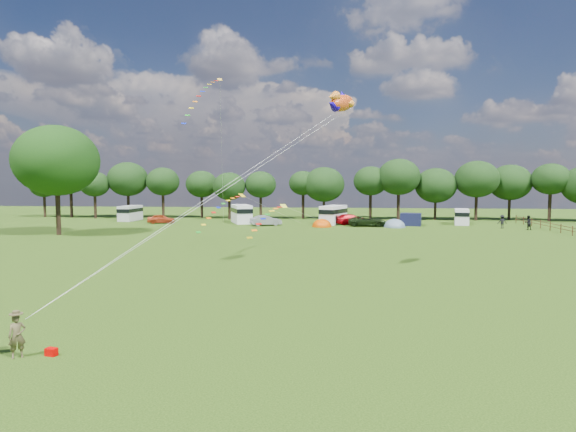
# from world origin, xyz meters

# --- Properties ---
(ground_plane) EXTENTS (180.00, 180.00, 0.00)m
(ground_plane) POSITION_xyz_m (0.00, 0.00, 0.00)
(ground_plane) COLOR black
(ground_plane) RESTS_ON ground
(tree_line) EXTENTS (102.98, 10.98, 10.27)m
(tree_line) POSITION_xyz_m (5.30, 54.99, 6.35)
(tree_line) COLOR black
(tree_line) RESTS_ON ground
(big_tree) EXTENTS (10.00, 10.00, 13.28)m
(big_tree) POSITION_xyz_m (-30.00, 28.00, 9.02)
(big_tree) COLOR black
(big_tree) RESTS_ON ground
(fence) EXTENTS (0.12, 33.12, 1.20)m
(fence) POSITION_xyz_m (32.00, 34.50, 0.70)
(fence) COLOR #472D19
(fence) RESTS_ON ground
(car_a) EXTENTS (4.47, 2.32, 1.42)m
(car_a) POSITION_xyz_m (-23.19, 44.56, 0.71)
(car_a) COLOR #AC3616
(car_a) RESTS_ON ground
(car_b) EXTENTS (4.56, 3.13, 1.51)m
(car_b) POSITION_xyz_m (-6.55, 42.47, 0.75)
(car_b) COLOR gray
(car_b) RESTS_ON ground
(car_c) EXTENTS (5.64, 4.17, 1.56)m
(car_c) POSITION_xyz_m (5.94, 45.54, 0.78)
(car_c) COLOR #910309
(car_c) RESTS_ON ground
(car_d) EXTENTS (5.74, 2.74, 1.54)m
(car_d) POSITION_xyz_m (8.27, 42.76, 0.77)
(car_d) COLOR black
(car_d) RESTS_ON ground
(campervan_a) EXTENTS (2.43, 5.17, 2.48)m
(campervan_a) POSITION_xyz_m (-30.14, 49.09, 1.33)
(campervan_a) COLOR #B2B2B4
(campervan_a) RESTS_ON ground
(campervan_b) EXTENTS (4.40, 6.27, 2.83)m
(campervan_b) POSITION_xyz_m (-10.97, 46.60, 1.52)
(campervan_b) COLOR white
(campervan_b) RESTS_ON ground
(campervan_c) EXTENTS (4.42, 6.21, 2.80)m
(campervan_c) POSITION_xyz_m (3.35, 46.28, 1.50)
(campervan_c) COLOR white
(campervan_c) RESTS_ON ground
(campervan_d) EXTENTS (3.01, 5.08, 2.33)m
(campervan_d) POSITION_xyz_m (22.68, 47.23, 1.25)
(campervan_d) COLOR silver
(campervan_d) RESTS_ON ground
(tent_orange) EXTENTS (2.88, 3.16, 2.26)m
(tent_orange) POSITION_xyz_m (1.72, 41.41, 0.02)
(tent_orange) COLOR #D14500
(tent_orange) RESTS_ON ground
(tent_greyblue) EXTENTS (3.15, 3.45, 2.34)m
(tent_greyblue) POSITION_xyz_m (12.03, 41.77, 0.02)
(tent_greyblue) COLOR slate
(tent_greyblue) RESTS_ON ground
(awning_navy) EXTENTS (3.38, 2.97, 1.83)m
(awning_navy) POSITION_xyz_m (14.72, 44.51, 0.92)
(awning_navy) COLOR black
(awning_navy) RESTS_ON ground
(kite_flyer) EXTENTS (0.72, 0.68, 1.65)m
(kite_flyer) POSITION_xyz_m (-8.40, -10.85, 0.82)
(kite_flyer) COLOR #4D4529
(kite_flyer) RESTS_ON ground
(kite_bag) EXTENTS (0.45, 0.35, 0.29)m
(kite_bag) POSITION_xyz_m (-7.26, -10.55, 0.14)
(kite_bag) COLOR #CD0000
(kite_bag) RESTS_ON ground
(fish_kite) EXTENTS (2.45, 3.29, 1.78)m
(fish_kite) POSITION_xyz_m (3.76, 6.90, 12.07)
(fish_kite) COLOR #C54313
(fish_kite) RESTS_ON ground
(streamer_kite_a) EXTENTS (3.31, 5.44, 5.74)m
(streamer_kite_a) POSITION_xyz_m (-10.74, 24.97, 16.24)
(streamer_kite_a) COLOR gold
(streamer_kite_a) RESTS_ON ground
(streamer_kite_b) EXTENTS (4.26, 4.76, 3.82)m
(streamer_kite_b) POSITION_xyz_m (-7.86, 21.35, 3.96)
(streamer_kite_b) COLOR gold
(streamer_kite_b) RESTS_ON ground
(streamer_kite_c) EXTENTS (3.16, 4.93, 2.79)m
(streamer_kite_c) POSITION_xyz_m (-2.38, 16.09, 3.47)
(streamer_kite_c) COLOR yellow
(streamer_kite_c) RESTS_ON ground
(walker_a) EXTENTS (1.07, 0.81, 1.96)m
(walker_a) POSITION_xyz_m (29.40, 39.66, 0.98)
(walker_a) COLOR black
(walker_a) RESTS_ON ground
(walker_b) EXTENTS (1.26, 0.64, 1.90)m
(walker_b) POSITION_xyz_m (26.64, 41.37, 0.95)
(walker_b) COLOR black
(walker_b) RESTS_ON ground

